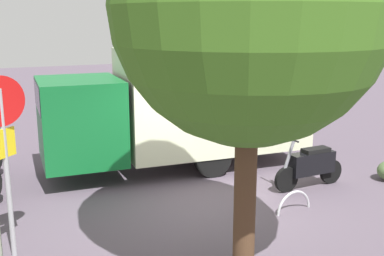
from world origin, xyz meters
The scene contains 6 objects.
ground_plane centered at (0.00, 0.00, 0.00)m, with size 60.00×60.00×0.00m, color #524653.
box_truck_near centered at (-0.69, -2.62, 1.63)m, with size 8.32×2.52×2.97m.
motorcycle centered at (-2.86, -0.11, 0.52)m, with size 1.81×0.55×1.20m.
stop_sign centered at (3.40, 0.62, 1.91)m, with size 0.71×0.33×2.88m.
street_tree centered at (0.29, 2.46, 3.84)m, with size 3.74×3.74×5.72m.
bike_rack_hoop centered at (-1.73, 0.88, 0.00)m, with size 0.85×0.85×0.05m, color #B7B7BC.
Camera 1 is at (3.55, 8.07, 3.70)m, focal length 44.52 mm.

